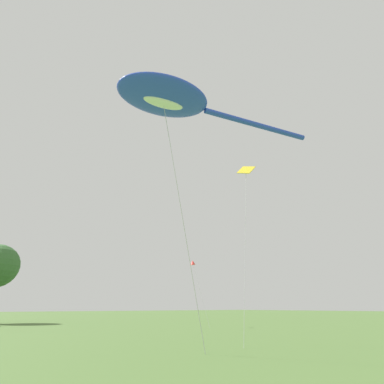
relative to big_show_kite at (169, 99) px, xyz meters
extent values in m
ellipsoid|color=blue|center=(-0.26, 0.06, 0.02)|extent=(5.29, 4.12, 0.85)
cylinder|color=blue|center=(5.31, -1.30, -0.10)|extent=(6.66, 1.91, 0.30)
ellipsoid|color=white|center=(-0.26, 0.06, -0.36)|extent=(2.18, 1.21, 0.30)
cylinder|color=#B2B2B7|center=(1.07, 0.13, -6.10)|extent=(2.68, 0.16, 11.39)
cone|color=red|center=(13.56, 15.11, -5.50)|extent=(0.76, 0.75, 0.51)
cylinder|color=#B2B2B7|center=(13.50, 13.75, -8.65)|extent=(0.13, 2.72, 6.30)
cube|color=yellow|center=(7.94, 2.05, -0.98)|extent=(0.99, 0.94, 1.00)
cylinder|color=#B2B2B7|center=(6.51, 1.28, -6.39)|extent=(2.87, 1.57, 10.81)
camera|label=1|loc=(-7.09, -10.88, -9.91)|focal=28.75mm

